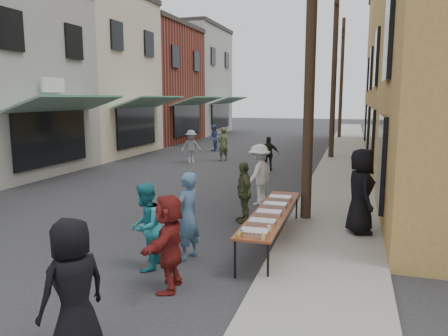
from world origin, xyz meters
The scene contains 27 objects.
ground centered at (0.00, 0.00, 0.00)m, with size 120.00×120.00×0.00m, color #28282B.
sidewalk centered at (5.00, 15.00, 0.05)m, with size 2.20×60.00×0.10m, color gray.
storefront_row centered at (-10.00, 14.96, 4.12)m, with size 8.00×37.00×9.00m.
utility_pole_near centered at (4.30, 3.00, 4.50)m, with size 0.26×0.26×9.00m, color #2D2116.
utility_pole_mid centered at (4.30, 15.00, 4.50)m, with size 0.26×0.26×9.00m, color #2D2116.
utility_pole_far centered at (4.30, 27.00, 4.50)m, with size 0.26×0.26×9.00m, color #2D2116.
serving_table centered at (3.80, 0.93, 0.71)m, with size 0.70×4.00×0.75m.
catering_tray_sausage centered at (3.80, -0.72, 0.79)m, with size 0.50×0.33×0.08m, color maroon.
catering_tray_foil_b centered at (3.80, -0.07, 0.79)m, with size 0.50×0.33×0.08m, color #B2B2B7.
catering_tray_buns centered at (3.80, 0.63, 0.79)m, with size 0.50×0.33×0.08m, color tan.
catering_tray_foil_d centered at (3.80, 1.33, 0.79)m, with size 0.50×0.33×0.08m, color #B2B2B7.
catering_tray_buns_end centered at (3.80, 2.03, 0.79)m, with size 0.50×0.33×0.08m, color tan.
condiment_jar_a centered at (3.58, -1.02, 0.79)m, with size 0.07×0.07×0.08m, color #A57F26.
condiment_jar_b centered at (3.58, -0.92, 0.79)m, with size 0.07×0.07×0.08m, color #A57F26.
condiment_jar_c centered at (3.58, -0.82, 0.79)m, with size 0.07×0.07×0.08m, color #A57F26.
cup_stack centered at (4.00, -0.97, 0.81)m, with size 0.08×0.08×0.12m, color tan.
guest_front_a centered at (2.29, -3.77, 0.87)m, with size 0.85×0.55×1.74m, color black.
guest_front_b centered at (2.38, -0.32, 0.86)m, with size 0.63×0.41×1.72m, color #41607F.
guest_front_c centered at (1.84, -1.00, 0.80)m, with size 0.78×0.61×1.61m, color teal.
guest_front_d centered at (2.77, 4.44, 0.89)m, with size 1.15×0.66×1.78m, color silver.
guest_front_e centered at (2.79, 2.52, 0.77)m, with size 0.90×0.37×1.53m, color #4B5330.
guest_queue_back centered at (2.60, -1.68, 0.80)m, with size 1.48×0.47×1.60m, color maroon.
server centered at (5.59, 2.07, 1.06)m, with size 0.93×0.61×1.91m, color black.
passerby_left centered at (-2.13, 11.71, 0.79)m, with size 1.02×0.59×1.58m, color gray.
passerby_mid centered at (1.92, 10.43, 0.74)m, with size 0.87×0.36×1.48m, color black.
passerby_right centered at (-0.83, 12.76, 0.84)m, with size 0.61×0.40×1.68m, color #4D5531.
passerby_far centered at (-2.45, 16.31, 0.78)m, with size 0.76×0.59×1.57m, color #51659E.
Camera 1 is at (5.39, -7.91, 3.11)m, focal length 35.00 mm.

